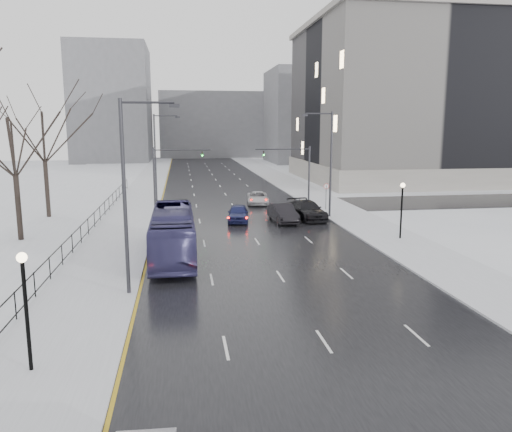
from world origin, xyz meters
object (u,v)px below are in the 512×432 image
sedan_center_near (238,213)px  tree_park_e (49,218)px  sedan_right_cross (258,198)px  sedan_right_near (283,213)px  lamppost_l (25,295)px  streetlight_l_near (129,188)px  streetlight_l_far (157,154)px  bus (173,233)px  mast_signal_right (300,168)px  mast_signal_left (164,170)px  lamppost_r_mid (402,202)px  tree_park_d (21,241)px  no_uturn_sign (326,189)px  streetlight_r_mid (329,159)px  sedan_right_far (307,210)px

sedan_center_near → tree_park_e: bearing=172.8°
sedan_right_cross → sedan_right_near: bearing=-80.8°
sedan_center_near → sedan_right_near: size_ratio=0.89×
lamppost_l → sedan_right_near: (14.50, 26.38, -2.06)m
streetlight_l_near → streetlight_l_far: (0.00, 32.00, 0.00)m
lamppost_l → bus: lamppost_l is taller
lamppost_l → sedan_center_near: lamppost_l is taller
streetlight_l_far → sedan_right_cross: bearing=-13.6°
mast_signal_right → mast_signal_left: size_ratio=1.00×
streetlight_l_far → mast_signal_right: size_ratio=1.54×
lamppost_r_mid → sedan_center_near: bearing=141.2°
tree_park_d → streetlight_l_far: streetlight_l_far is taller
tree_park_e → no_uturn_sign: tree_park_e is taller
tree_park_e → streetlight_l_far: (10.03, 8.00, 5.62)m
bus → sedan_right_cross: 23.80m
tree_park_d → bus: tree_park_d is taller
streetlight_l_near → sedan_right_cross: (11.04, 29.33, -4.88)m
streetlight_r_mid → streetlight_l_near: same height
streetlight_r_mid → sedan_right_near: 6.85m
streetlight_l_far → lamppost_l: streetlight_l_far is taller
mast_signal_left → sedan_right_far: (13.38, -8.47, -3.21)m
tree_park_d → lamppost_r_mid: size_ratio=2.92×
mast_signal_left → no_uturn_sign: bearing=-13.6°
bus → tree_park_e: bearing=125.4°
mast_signal_left → streetlight_l_near: bearing=-91.7°
mast_signal_right → no_uturn_sign: (1.87, -4.00, -1.81)m
streetlight_l_near → lamppost_r_mid: 21.78m
streetlight_r_mid → sedan_right_cross: size_ratio=2.00×
streetlight_l_near → sedan_right_cross: size_ratio=2.00×
streetlight_l_far → mast_signal_right: bearing=-14.5°
tree_park_d → sedan_right_near: tree_park_d is taller
mast_signal_right → sedan_right_far: (-1.27, -8.47, -3.21)m
bus → sedan_right_near: size_ratio=2.29×
mast_signal_left → sedan_right_far: mast_signal_left is taller
mast_signal_right → no_uturn_sign: 4.77m
no_uturn_sign → streetlight_l_far: bearing=155.3°
lamppost_r_mid → sedan_right_near: size_ratio=0.84×
mast_signal_left → sedan_right_cross: 10.82m
tree_park_e → streetlight_r_mid: 27.25m
bus → sedan_right_far: size_ratio=1.99×
streetlight_l_near → mast_signal_right: bearing=61.0°
bus → sedan_center_near: (5.72, 11.90, -0.85)m
mast_signal_right → sedan_center_near: 12.19m
lamppost_l → bus: 16.13m
lamppost_l → sedan_right_near: bearing=61.2°
tree_park_e → bus: size_ratio=1.16×
lamppost_l → mast_signal_right: (18.33, 36.00, 1.16)m
tree_park_e → lamppost_l: tree_park_e is taller
no_uturn_sign → mast_signal_right: bearing=115.1°
lamppost_l → streetlight_l_far: bearing=85.9°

